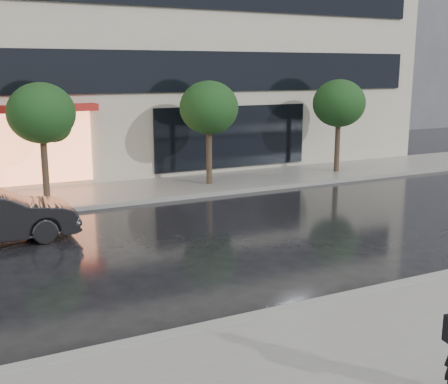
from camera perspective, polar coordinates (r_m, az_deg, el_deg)
ground at (r=11.63m, az=6.03°, el=-9.90°), size 120.00×120.00×0.00m
sidewalk_near at (r=9.30m, az=17.25°, el=-16.01°), size 60.00×4.50×0.12m
sidewalk_far at (r=20.62m, az=-9.38°, el=0.08°), size 60.00×3.50×0.12m
curb_near at (r=10.84m, az=8.92°, el=-11.29°), size 60.00×0.25×0.14m
curb_far at (r=18.99m, az=-7.81°, el=-0.90°), size 60.00×0.25×0.14m
bg_building_right at (r=48.98m, az=14.80°, el=16.21°), size 12.00×12.00×16.00m
tree_mid_west at (r=19.35m, az=-17.89°, el=7.42°), size 2.20×2.20×3.99m
tree_mid_east at (r=21.10m, az=-1.43°, el=8.37°), size 2.20×2.20×3.99m
tree_far_east at (r=24.25m, az=11.67°, el=8.65°), size 2.20×2.20×3.99m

